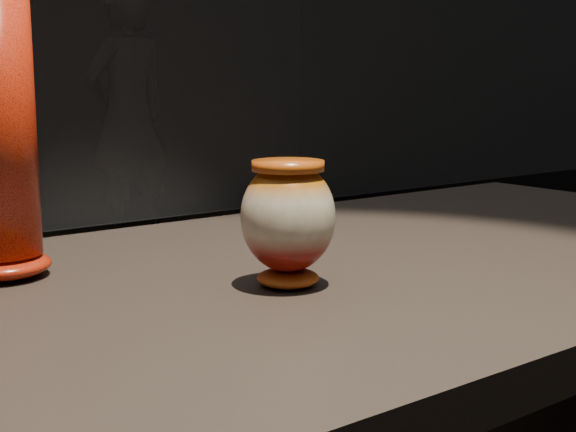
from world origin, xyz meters
The scene contains 2 objects.
main_vase centered at (0.03, -0.06, 0.98)m, with size 0.15×0.15×0.15m.
visitor centered at (1.93, 4.26, 0.88)m, with size 0.64×0.42×1.76m, color black.
Camera 1 is at (-0.54, -0.81, 1.15)m, focal length 50.00 mm.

